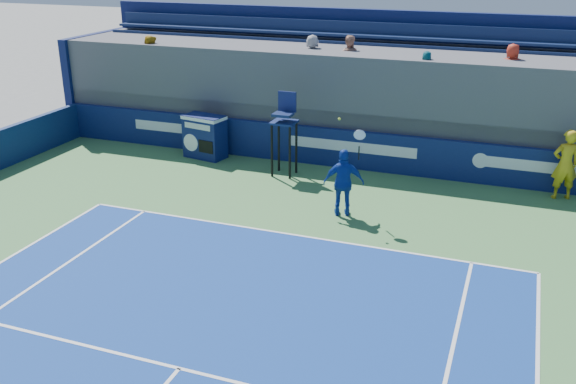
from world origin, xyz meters
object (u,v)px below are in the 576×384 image
(match_clock, at_px, (205,135))
(tennis_player, at_px, (344,183))
(umpire_chair, at_px, (285,125))
(ball_person, at_px, (565,164))

(match_clock, distance_m, tennis_player, 6.24)
(umpire_chair, xyz_separation_m, tennis_player, (2.48, -2.37, -0.64))
(match_clock, xyz_separation_m, umpire_chair, (2.98, -0.66, 0.79))
(ball_person, bearing_deg, umpire_chair, -13.24)
(match_clock, bearing_deg, ball_person, 0.80)
(umpire_chair, height_order, tennis_player, tennis_player)
(ball_person, relative_size, match_clock, 1.35)
(umpire_chair, distance_m, tennis_player, 3.49)
(ball_person, height_order, tennis_player, tennis_player)
(match_clock, relative_size, tennis_player, 0.56)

